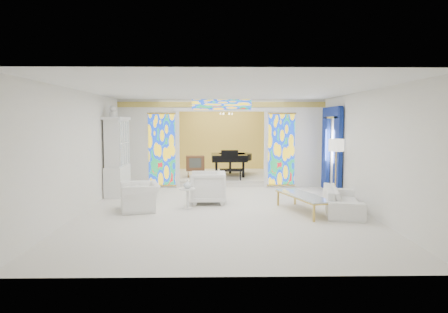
{
  "coord_description": "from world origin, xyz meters",
  "views": [
    {
      "loc": [
        -0.16,
        -11.61,
        2.25
      ],
      "look_at": [
        0.04,
        0.2,
        1.21
      ],
      "focal_mm": 32.0,
      "sensor_mm": 36.0,
      "label": 1
    }
  ],
  "objects_px": {
    "tv_console": "(195,163)",
    "coffee_table": "(304,196)",
    "china_cabinet": "(117,157)",
    "grand_piano": "(232,157)",
    "sofa": "(342,200)",
    "armchair_left": "(140,197)",
    "armchair_right": "(208,187)"
  },
  "relations": [
    {
      "from": "armchair_left",
      "to": "coffee_table",
      "type": "distance_m",
      "value": 4.12
    },
    {
      "from": "coffee_table",
      "to": "grand_piano",
      "type": "bearing_deg",
      "value": 105.42
    },
    {
      "from": "armchair_right",
      "to": "coffee_table",
      "type": "distance_m",
      "value": 2.67
    },
    {
      "from": "china_cabinet",
      "to": "tv_console",
      "type": "distance_m",
      "value": 3.49
    },
    {
      "from": "armchair_right",
      "to": "tv_console",
      "type": "height_order",
      "value": "tv_console"
    },
    {
      "from": "armchair_left",
      "to": "tv_console",
      "type": "xyz_separation_m",
      "value": [
        1.14,
        4.83,
        0.35
      ]
    },
    {
      "from": "grand_piano",
      "to": "tv_console",
      "type": "relative_size",
      "value": 3.23
    },
    {
      "from": "armchair_right",
      "to": "sofa",
      "type": "bearing_deg",
      "value": 70.21
    },
    {
      "from": "armchair_right",
      "to": "tv_console",
      "type": "xyz_separation_m",
      "value": [
        -0.57,
        3.97,
        0.25
      ]
    },
    {
      "from": "sofa",
      "to": "grand_piano",
      "type": "height_order",
      "value": "grand_piano"
    },
    {
      "from": "coffee_table",
      "to": "tv_console",
      "type": "height_order",
      "value": "tv_console"
    },
    {
      "from": "china_cabinet",
      "to": "armchair_left",
      "type": "xyz_separation_m",
      "value": [
        1.09,
        -2.19,
        -0.82
      ]
    },
    {
      "from": "sofa",
      "to": "tv_console",
      "type": "relative_size",
      "value": 2.69
    },
    {
      "from": "china_cabinet",
      "to": "tv_console",
      "type": "bearing_deg",
      "value": 49.76
    },
    {
      "from": "china_cabinet",
      "to": "armchair_right",
      "type": "xyz_separation_m",
      "value": [
        2.8,
        -1.33,
        -0.73
      ]
    },
    {
      "from": "sofa",
      "to": "tv_console",
      "type": "height_order",
      "value": "tv_console"
    },
    {
      "from": "armchair_left",
      "to": "grand_piano",
      "type": "height_order",
      "value": "grand_piano"
    },
    {
      "from": "china_cabinet",
      "to": "grand_piano",
      "type": "xyz_separation_m",
      "value": [
        3.63,
        3.19,
        -0.31
      ]
    },
    {
      "from": "coffee_table",
      "to": "tv_console",
      "type": "relative_size",
      "value": 2.62
    },
    {
      "from": "armchair_left",
      "to": "sofa",
      "type": "height_order",
      "value": "armchair_left"
    },
    {
      "from": "sofa",
      "to": "china_cabinet",
      "type": "bearing_deg",
      "value": 79.77
    },
    {
      "from": "china_cabinet",
      "to": "armchair_left",
      "type": "distance_m",
      "value": 2.58
    },
    {
      "from": "china_cabinet",
      "to": "sofa",
      "type": "relative_size",
      "value": 1.28
    },
    {
      "from": "china_cabinet",
      "to": "sofa",
      "type": "distance_m",
      "value": 6.71
    },
    {
      "from": "armchair_right",
      "to": "tv_console",
      "type": "relative_size",
      "value": 1.22
    },
    {
      "from": "tv_console",
      "to": "grand_piano",
      "type": "bearing_deg",
      "value": 17.23
    },
    {
      "from": "coffee_table",
      "to": "armchair_left",
      "type": "bearing_deg",
      "value": 175.58
    },
    {
      "from": "armchair_right",
      "to": "coffee_table",
      "type": "xyz_separation_m",
      "value": [
        2.4,
        -1.17,
        -0.03
      ]
    },
    {
      "from": "armchair_right",
      "to": "coffee_table",
      "type": "bearing_deg",
      "value": 63.27
    },
    {
      "from": "china_cabinet",
      "to": "grand_piano",
      "type": "distance_m",
      "value": 4.84
    },
    {
      "from": "sofa",
      "to": "grand_piano",
      "type": "relative_size",
      "value": 0.83
    },
    {
      "from": "tv_console",
      "to": "coffee_table",
      "type": "bearing_deg",
      "value": -64.51
    }
  ]
}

